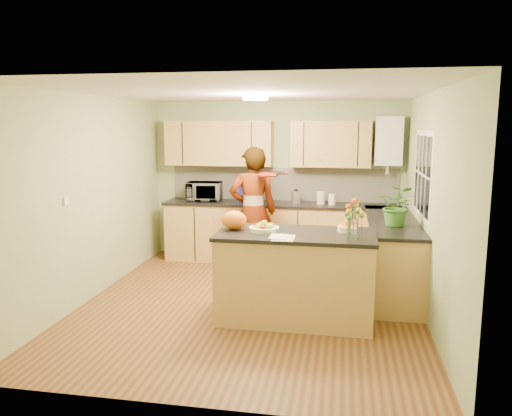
# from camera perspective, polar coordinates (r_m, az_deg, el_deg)

# --- Properties ---
(floor) EXTENTS (4.50, 4.50, 0.00)m
(floor) POSITION_cam_1_polar(r_m,az_deg,el_deg) (6.13, -0.59, -10.95)
(floor) COLOR #5D311A
(floor) RESTS_ON ground
(ceiling) EXTENTS (4.00, 4.50, 0.02)m
(ceiling) POSITION_cam_1_polar(r_m,az_deg,el_deg) (5.75, -0.63, 13.08)
(ceiling) COLOR silver
(ceiling) RESTS_ON wall_back
(wall_back) EXTENTS (4.00, 0.02, 2.50)m
(wall_back) POSITION_cam_1_polar(r_m,az_deg,el_deg) (8.01, 2.38, 3.13)
(wall_back) COLOR #98A878
(wall_back) RESTS_ON floor
(wall_front) EXTENTS (4.00, 0.02, 2.50)m
(wall_front) POSITION_cam_1_polar(r_m,az_deg,el_deg) (3.66, -7.17, -4.69)
(wall_front) COLOR #98A878
(wall_front) RESTS_ON floor
(wall_left) EXTENTS (0.02, 4.50, 2.50)m
(wall_left) POSITION_cam_1_polar(r_m,az_deg,el_deg) (6.48, -18.26, 1.12)
(wall_left) COLOR #98A878
(wall_left) RESTS_ON floor
(wall_right) EXTENTS (0.02, 4.50, 2.50)m
(wall_right) POSITION_cam_1_polar(r_m,az_deg,el_deg) (5.79, 19.25, 0.10)
(wall_right) COLOR #98A878
(wall_right) RESTS_ON floor
(back_counter) EXTENTS (3.64, 0.62, 0.94)m
(back_counter) POSITION_cam_1_polar(r_m,az_deg,el_deg) (7.83, 2.77, -2.81)
(back_counter) COLOR tan
(back_counter) RESTS_ON floor
(right_counter) EXTENTS (0.62, 2.24, 0.94)m
(right_counter) POSITION_cam_1_polar(r_m,az_deg,el_deg) (6.73, 15.23, -5.20)
(right_counter) COLOR tan
(right_counter) RESTS_ON floor
(splashback) EXTENTS (3.60, 0.02, 0.52)m
(splashback) POSITION_cam_1_polar(r_m,az_deg,el_deg) (7.99, 3.08, 2.74)
(splashback) COLOR beige
(splashback) RESTS_ON back_counter
(upper_cabinets) EXTENTS (3.20, 0.34, 0.70)m
(upper_cabinets) POSITION_cam_1_polar(r_m,az_deg,el_deg) (7.82, 0.96, 7.39)
(upper_cabinets) COLOR tan
(upper_cabinets) RESTS_ON wall_back
(boiler) EXTENTS (0.40, 0.30, 0.86)m
(boiler) POSITION_cam_1_polar(r_m,az_deg,el_deg) (7.76, 14.90, 7.40)
(boiler) COLOR white
(boiler) RESTS_ON wall_back
(window_right) EXTENTS (0.01, 1.30, 1.05)m
(window_right) POSITION_cam_1_polar(r_m,az_deg,el_deg) (6.34, 18.49, 3.66)
(window_right) COLOR white
(window_right) RESTS_ON wall_right
(light_switch) EXTENTS (0.02, 0.09, 0.09)m
(light_switch) POSITION_cam_1_polar(r_m,az_deg,el_deg) (5.95, -20.88, 0.75)
(light_switch) COLOR white
(light_switch) RESTS_ON wall_left
(ceiling_lamp) EXTENTS (0.30, 0.30, 0.07)m
(ceiling_lamp) POSITION_cam_1_polar(r_m,az_deg,el_deg) (6.04, -0.09, 12.54)
(ceiling_lamp) COLOR #FFEABF
(ceiling_lamp) RESTS_ON ceiling
(peninsula_island) EXTENTS (1.71, 0.88, 0.98)m
(peninsula_island) POSITION_cam_1_polar(r_m,az_deg,el_deg) (5.58, 4.51, -7.73)
(peninsula_island) COLOR tan
(peninsula_island) RESTS_ON floor
(fruit_dish) EXTENTS (0.33, 0.33, 0.11)m
(fruit_dish) POSITION_cam_1_polar(r_m,az_deg,el_deg) (5.49, 0.94, -2.20)
(fruit_dish) COLOR beige
(fruit_dish) RESTS_ON peninsula_island
(orange_bowl) EXTENTS (0.21, 0.21, 0.12)m
(orange_bowl) POSITION_cam_1_polar(r_m,az_deg,el_deg) (5.57, 10.38, -2.13)
(orange_bowl) COLOR beige
(orange_bowl) RESTS_ON peninsula_island
(flower_vase) EXTENTS (0.25, 0.25, 0.46)m
(flower_vase) POSITION_cam_1_polar(r_m,az_deg,el_deg) (5.20, 11.03, -0.17)
(flower_vase) COLOR silver
(flower_vase) RESTS_ON peninsula_island
(orange_bag) EXTENTS (0.32, 0.28, 0.21)m
(orange_bag) POSITION_cam_1_polar(r_m,az_deg,el_deg) (5.59, -2.52, -1.38)
(orange_bag) COLOR orange
(orange_bag) RESTS_ON peninsula_island
(papers) EXTENTS (0.22, 0.31, 0.01)m
(papers) POSITION_cam_1_polar(r_m,az_deg,el_deg) (5.17, 3.15, -3.41)
(papers) COLOR white
(papers) RESTS_ON peninsula_island
(violinist) EXTENTS (0.76, 0.60, 1.84)m
(violinist) POSITION_cam_1_polar(r_m,az_deg,el_deg) (7.08, -0.34, -0.42)
(violinist) COLOR #EAB78F
(violinist) RESTS_ON floor
(violin) EXTENTS (0.59, 0.51, 0.15)m
(violin) POSITION_cam_1_polar(r_m,az_deg,el_deg) (6.75, 0.99, 3.83)
(violin) COLOR #500905
(violin) RESTS_ON violinist
(microwave) EXTENTS (0.56, 0.41, 0.30)m
(microwave) POSITION_cam_1_polar(r_m,az_deg,el_deg) (8.00, -5.93, 1.91)
(microwave) COLOR white
(microwave) RESTS_ON back_counter
(blue_box) EXTENTS (0.33, 0.25, 0.26)m
(blue_box) POSITION_cam_1_polar(r_m,az_deg,el_deg) (7.76, -0.69, 1.60)
(blue_box) COLOR navy
(blue_box) RESTS_ON back_counter
(kettle) EXTENTS (0.14, 0.14, 0.26)m
(kettle) POSITION_cam_1_polar(r_m,az_deg,el_deg) (7.69, 4.57, 1.32)
(kettle) COLOR silver
(kettle) RESTS_ON back_counter
(jar_cream) EXTENTS (0.14, 0.14, 0.19)m
(jar_cream) POSITION_cam_1_polar(r_m,az_deg,el_deg) (7.68, 7.42, 1.15)
(jar_cream) COLOR beige
(jar_cream) RESTS_ON back_counter
(jar_white) EXTENTS (0.13, 0.13, 0.16)m
(jar_white) POSITION_cam_1_polar(r_m,az_deg,el_deg) (7.64, 8.68, 0.98)
(jar_white) COLOR white
(jar_white) RESTS_ON back_counter
(potted_plant) EXTENTS (0.55, 0.51, 0.50)m
(potted_plant) POSITION_cam_1_polar(r_m,az_deg,el_deg) (6.17, 15.86, 0.27)
(potted_plant) COLOR #3D7A28
(potted_plant) RESTS_ON right_counter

